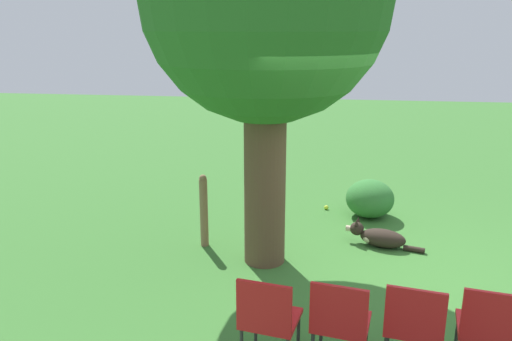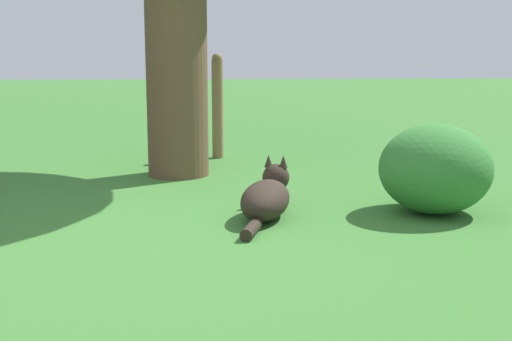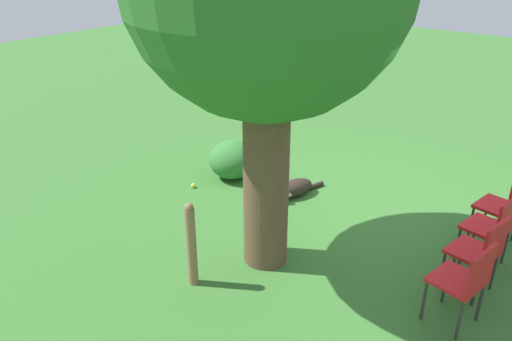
# 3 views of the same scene
# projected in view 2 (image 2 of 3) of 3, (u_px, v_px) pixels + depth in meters

# --- Properties ---
(ground_plane) EXTENTS (30.00, 30.00, 0.00)m
(ground_plane) POSITION_uv_depth(u_px,v_px,m) (135.00, 216.00, 4.47)
(ground_plane) COLOR #38702D
(dog) EXTENTS (0.43, 0.99, 0.34)m
(dog) POSITION_uv_depth(u_px,v_px,m) (267.00, 197.00, 4.42)
(dog) COLOR #2D231C
(dog) RESTS_ON ground_plane
(fence_post) EXTENTS (0.10, 0.10, 0.96)m
(fence_post) POSITION_uv_depth(u_px,v_px,m) (218.00, 105.00, 6.54)
(fence_post) COLOR #846647
(fence_post) RESTS_ON ground_plane
(tennis_ball) EXTENTS (0.07, 0.07, 0.07)m
(tennis_ball) POSITION_uv_depth(u_px,v_px,m) (436.00, 187.00, 5.18)
(tennis_ball) COLOR #CCE033
(tennis_ball) RESTS_ON ground_plane
(low_shrub) EXTENTS (0.71, 0.71, 0.57)m
(low_shrub) POSITION_uv_depth(u_px,v_px,m) (435.00, 169.00, 4.49)
(low_shrub) COLOR #337533
(low_shrub) RESTS_ON ground_plane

